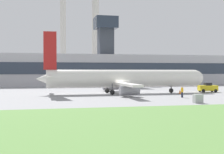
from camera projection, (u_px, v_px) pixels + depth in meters
ground_plane at (124, 95)px, 53.23m from camera, size 400.00×400.00×0.00m
terminal_building at (92, 69)px, 89.48m from camera, size 82.63×11.47×19.61m
smokestack_left at (63, 35)px, 120.79m from camera, size 2.56×2.56×35.99m
smokestack_right at (95, 24)px, 122.31m from camera, size 3.22×3.22×44.78m
airplane at (122, 79)px, 55.60m from camera, size 30.69×24.94×10.74m
pushback_tug at (208, 88)px, 59.57m from camera, size 3.64×2.77×1.80m
ground_crew_person at (182, 92)px, 47.54m from camera, size 0.52×0.52×1.68m
traffic_cone_near_nose at (180, 92)px, 55.13m from camera, size 0.64×0.64×0.75m
utility_cabinet at (198, 99)px, 39.26m from camera, size 1.10×0.79×1.13m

